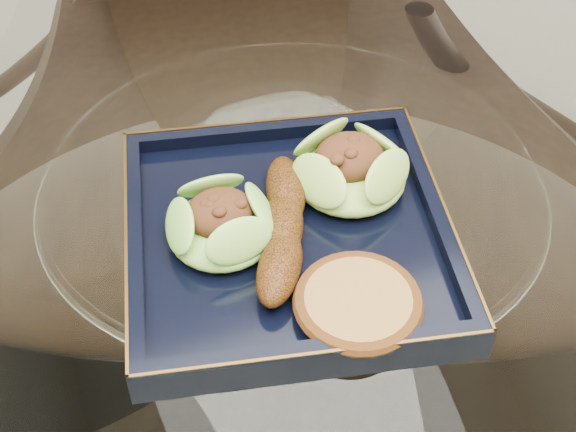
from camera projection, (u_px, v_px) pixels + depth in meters
name	position (u px, v px, depth m)	size (l,w,h in m)	color
dining_table	(292.00, 333.00, 0.83)	(1.13, 1.13, 0.77)	white
dining_chair	(271.00, 116.00, 1.14)	(0.51, 0.51, 1.00)	black
navy_plate	(288.00, 241.00, 0.68)	(0.27, 0.27, 0.02)	black
lettuce_wrap_left	(222.00, 226.00, 0.66)	(0.09, 0.09, 0.03)	#57A12F
lettuce_wrap_right	(350.00, 171.00, 0.70)	(0.10, 0.10, 0.04)	#71A630
roasted_plantain	(283.00, 227.00, 0.66)	(0.16, 0.03, 0.03)	#572B09
crumb_patty	(358.00, 304.00, 0.61)	(0.09, 0.09, 0.02)	#A67937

